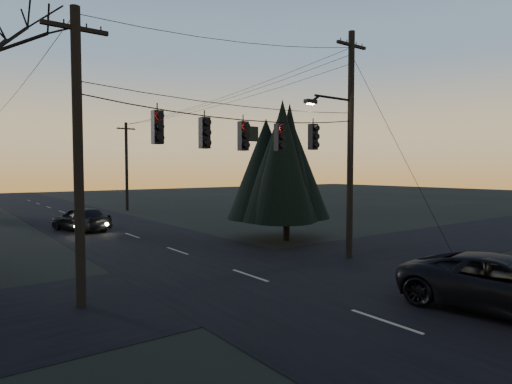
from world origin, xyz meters
TOP-DOWN VIEW (x-y plane):
  - main_road at (0.00, 20.00)m, footprint 8.00×120.00m
  - cross_road at (0.00, 10.00)m, footprint 60.00×7.00m
  - utility_pole_right at (5.50, 10.00)m, footprint 5.00×0.30m
  - utility_pole_left at (-6.00, 10.00)m, footprint 1.80×0.30m
  - utility_pole_far_r at (5.50, 38.00)m, footprint 1.80×0.30m
  - span_signal_assembly at (-0.24, 10.00)m, footprint 11.50×0.44m
  - evergreen_right at (6.31, 15.25)m, footprint 4.84×4.84m
  - suv_near at (3.20, 2.41)m, footprint 3.36×5.91m
  - sedan_oncoming_a at (-1.89, 25.96)m, footprint 3.13×4.96m

SIDE VIEW (x-z plane):
  - utility_pole_right at x=5.50m, z-range -5.00..5.00m
  - utility_pole_left at x=-6.00m, z-range -4.25..4.25m
  - utility_pole_far_r at x=5.50m, z-range -4.25..4.25m
  - cross_road at x=0.00m, z-range 0.00..0.02m
  - main_road at x=0.00m, z-range 0.00..0.02m
  - suv_near at x=3.20m, z-range 0.00..1.55m
  - sedan_oncoming_a at x=-1.89m, z-range 0.00..1.58m
  - evergreen_right at x=6.31m, z-range 0.60..8.02m
  - span_signal_assembly at x=-0.24m, z-range 4.44..6.04m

